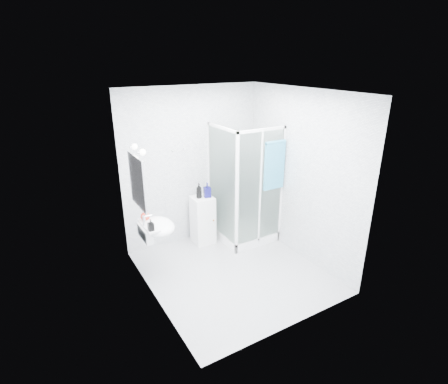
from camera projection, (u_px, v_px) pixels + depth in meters
room at (234, 190)px, 4.74m from camera, size 2.40×2.60×2.60m
shower_enclosure at (243, 216)px, 5.98m from camera, size 0.90×0.95×2.00m
wall_basin at (156, 227)px, 4.81m from camera, size 0.46×0.56×0.35m
mirror at (137, 182)px, 4.46m from camera, size 0.02×0.60×0.70m
vanity_lights at (138, 149)px, 4.34m from camera, size 0.10×0.40×0.08m
wall_hooks at (179, 150)px, 5.51m from camera, size 0.23×0.06×0.03m
storage_cabinet at (203, 220)px, 5.91m from camera, size 0.35×0.37×0.83m
hand_towel at (275, 164)px, 5.45m from camera, size 0.37×0.05×0.78m
shampoo_bottle_a at (199, 191)px, 5.69m from camera, size 0.11×0.11×0.25m
shampoo_bottle_b at (207, 190)px, 5.73m from camera, size 0.14×0.14×0.25m
soap_dispenser_orange at (145, 215)px, 4.85m from camera, size 0.16×0.16×0.16m
soap_dispenser_black at (151, 225)px, 4.56m from camera, size 0.07×0.08×0.16m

